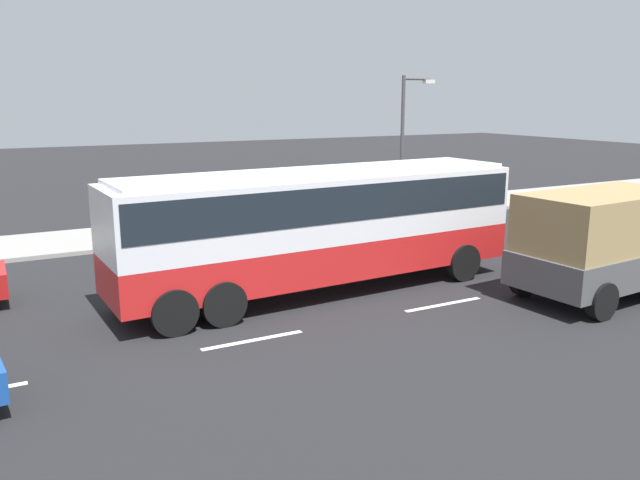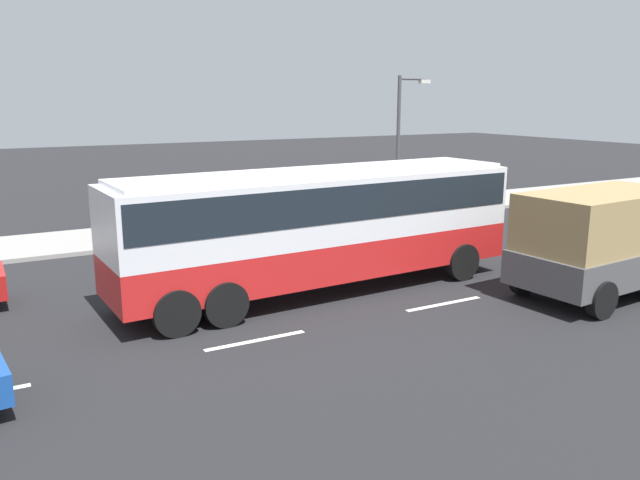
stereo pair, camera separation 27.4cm
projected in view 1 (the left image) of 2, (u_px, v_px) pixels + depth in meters
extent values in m
plane|color=black|center=(327.00, 285.00, 18.42)|extent=(120.00, 120.00, 0.00)
cube|color=gray|center=(222.00, 227.00, 26.24)|extent=(80.00, 4.00, 0.15)
cube|color=white|center=(253.00, 340.00, 14.22)|extent=(2.40, 0.16, 0.01)
cube|color=white|center=(443.00, 304.00, 16.67)|extent=(2.40, 0.16, 0.01)
cube|color=white|center=(573.00, 280.00, 18.90)|extent=(2.40, 0.16, 0.01)
cube|color=red|center=(321.00, 254.00, 17.60)|extent=(11.67, 3.07, 1.03)
cube|color=silver|center=(321.00, 206.00, 17.30)|extent=(11.67, 3.07, 1.70)
cube|color=black|center=(321.00, 197.00, 17.25)|extent=(11.44, 3.09, 0.93)
cube|color=black|center=(476.00, 188.00, 20.13)|extent=(0.23, 2.34, 1.36)
cube|color=silver|center=(321.00, 173.00, 17.10)|extent=(11.20, 2.90, 0.12)
cylinder|color=black|center=(411.00, 246.00, 20.81)|extent=(1.11, 0.35, 1.10)
cylinder|color=black|center=(463.00, 262.00, 18.76)|extent=(1.11, 0.35, 1.10)
cylinder|color=black|center=(189.00, 279.00, 17.06)|extent=(1.11, 0.35, 1.10)
cylinder|color=black|center=(224.00, 304.00, 15.01)|extent=(1.11, 0.35, 1.10)
cylinder|color=black|center=(145.00, 285.00, 16.46)|extent=(1.11, 0.35, 1.10)
cylinder|color=black|center=(174.00, 312.00, 14.41)|extent=(1.11, 0.35, 1.10)
cube|color=#4C4C4F|center=(600.00, 264.00, 17.11)|extent=(5.13, 2.82, 0.90)
cube|color=#997F51|center=(605.00, 220.00, 16.85)|extent=(4.92, 2.71, 1.50)
cylinder|color=black|center=(640.00, 253.00, 20.19)|extent=(0.98, 0.35, 0.96)
cylinder|color=black|center=(583.00, 266.00, 18.67)|extent=(0.98, 0.35, 0.96)
cylinder|color=black|center=(525.00, 278.00, 17.35)|extent=(0.98, 0.35, 0.96)
cylinder|color=black|center=(602.00, 301.00, 15.42)|extent=(0.98, 0.35, 0.96)
cylinder|color=black|center=(208.00, 221.00, 24.84)|extent=(0.14, 0.14, 0.85)
cylinder|color=black|center=(211.00, 221.00, 24.81)|extent=(0.14, 0.14, 0.85)
cylinder|color=#2672B2|center=(209.00, 203.00, 24.67)|extent=(0.32, 0.32, 0.64)
sphere|color=tan|center=(208.00, 192.00, 24.57)|extent=(0.23, 0.23, 0.23)
cylinder|color=black|center=(109.00, 228.00, 23.60)|extent=(0.14, 0.14, 0.83)
cylinder|color=black|center=(106.00, 229.00, 23.46)|extent=(0.14, 0.14, 0.83)
cylinder|color=#338C4C|center=(106.00, 209.00, 23.37)|extent=(0.32, 0.32, 0.63)
sphere|color=#9E7051|center=(105.00, 198.00, 23.28)|extent=(0.23, 0.23, 0.23)
cylinder|color=#47474C|center=(402.00, 147.00, 27.83)|extent=(0.16, 0.16, 6.09)
cylinder|color=#47474C|center=(416.00, 79.00, 27.50)|extent=(1.33, 0.10, 0.10)
cube|color=silver|center=(429.00, 82.00, 27.83)|extent=(0.50, 0.24, 0.16)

